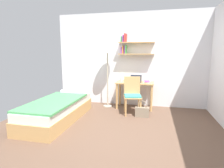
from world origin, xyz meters
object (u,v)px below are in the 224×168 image
at_px(laptop, 136,80).
at_px(water_bottle, 121,78).
at_px(book_stack, 147,82).
at_px(handbag, 142,112).
at_px(standing_lamp, 107,52).
at_px(desk_chair, 132,94).
at_px(bed, 58,110).
at_px(desk, 135,87).

distance_m(laptop, water_bottle, 0.41).
distance_m(water_bottle, book_stack, 0.71).
bearing_deg(handbag, standing_lamp, 147.72).
height_order(desk_chair, handbag, desk_chair).
bearing_deg(bed, standing_lamp, 57.58).
bearing_deg(handbag, water_bottle, 130.98).
xyz_separation_m(water_bottle, book_stack, (0.70, -0.07, -0.08)).
xyz_separation_m(desk_chair, standing_lamp, (-0.75, 0.44, 1.02)).
bearing_deg(laptop, desk_chair, -93.36).
bearing_deg(desk_chair, bed, -151.65).
xyz_separation_m(laptop, book_stack, (0.29, -0.02, -0.03)).
distance_m(desk, book_stack, 0.36).
bearing_deg(book_stack, standing_lamp, -178.76).
xyz_separation_m(desk, desk_chair, (-0.01, -0.48, -0.07)).
distance_m(desk_chair, laptop, 0.55).
distance_m(bed, handbag, 1.93).
relative_size(book_stack, handbag, 0.61).
xyz_separation_m(standing_lamp, book_stack, (1.07, 0.02, -0.78)).
height_order(bed, book_stack, book_stack).
relative_size(standing_lamp, handbag, 4.40).
height_order(laptop, handbag, laptop).
height_order(water_bottle, book_stack, water_bottle).
distance_m(standing_lamp, water_bottle, 0.80).
bearing_deg(standing_lamp, laptop, 2.95).
bearing_deg(standing_lamp, bed, -122.42).
bearing_deg(bed, laptop, 39.77).
relative_size(desk_chair, handbag, 2.34).
height_order(bed, desk_chair, desk_chair).
relative_size(bed, book_stack, 8.58).
bearing_deg(desk, handbag, -69.38).
bearing_deg(laptop, standing_lamp, -177.05).
bearing_deg(laptop, water_bottle, 172.05).
relative_size(bed, desk_chair, 2.23).
relative_size(desk, laptop, 3.27).
distance_m(book_stack, handbag, 0.90).
bearing_deg(desk, bed, -139.83).
bearing_deg(desk, desk_chair, -90.66).
distance_m(laptop, book_stack, 0.30).
height_order(desk, laptop, laptop).
xyz_separation_m(standing_lamp, water_bottle, (0.37, 0.10, -0.70)).
height_order(standing_lamp, laptop, standing_lamp).
height_order(desk_chair, laptop, desk_chair).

